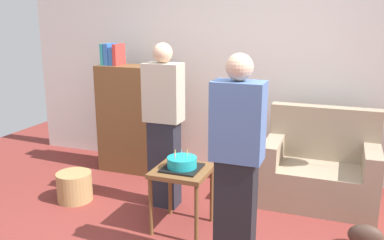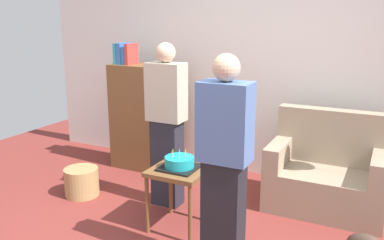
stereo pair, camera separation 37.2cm
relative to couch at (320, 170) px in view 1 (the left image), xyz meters
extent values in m
cube|color=silver|center=(-0.88, 0.63, 1.01)|extent=(6.00, 0.10, 2.70)
cube|color=gray|center=(0.00, -0.06, -0.14)|extent=(1.10, 0.70, 0.40)
cube|color=gray|center=(0.00, 0.21, 0.34)|extent=(1.10, 0.16, 0.56)
cube|color=gray|center=(-0.47, -0.06, 0.18)|extent=(0.16, 0.70, 0.24)
cube|color=gray|center=(0.47, -0.06, 0.18)|extent=(0.16, 0.70, 0.24)
cube|color=brown|center=(-2.22, 0.14, 0.31)|extent=(0.80, 0.36, 1.30)
cube|color=teal|center=(-2.55, 0.14, 1.09)|extent=(0.04, 0.23, 0.25)
cube|color=#3366B7|center=(-2.49, 0.14, 1.09)|extent=(0.06, 0.23, 0.25)
cube|color=#3366B7|center=(-2.43, 0.14, 1.07)|extent=(0.05, 0.22, 0.21)
cube|color=red|center=(-2.37, 0.14, 1.08)|extent=(0.05, 0.23, 0.25)
cube|color=brown|center=(-1.11, -1.01, 0.21)|extent=(0.48, 0.48, 0.04)
cylinder|color=brown|center=(-1.32, -1.22, -0.08)|extent=(0.04, 0.04, 0.53)
cylinder|color=brown|center=(-0.90, -1.22, -0.08)|extent=(0.04, 0.04, 0.53)
cylinder|color=brown|center=(-1.32, -0.80, -0.08)|extent=(0.04, 0.04, 0.53)
cylinder|color=brown|center=(-0.90, -0.80, -0.08)|extent=(0.04, 0.04, 0.53)
cube|color=black|center=(-1.11, -1.01, 0.24)|extent=(0.32, 0.32, 0.02)
cylinder|color=teal|center=(-1.11, -1.01, 0.29)|extent=(0.26, 0.26, 0.09)
cylinder|color=#66B2E5|center=(-1.03, -1.01, 0.36)|extent=(0.01, 0.01, 0.05)
cylinder|color=#F2CC4C|center=(-1.08, -0.96, 0.36)|extent=(0.01, 0.01, 0.06)
cylinder|color=#66B2E5|center=(-1.15, -0.95, 0.36)|extent=(0.01, 0.01, 0.05)
cylinder|color=#F2CC4C|center=(-1.18, -1.01, 0.36)|extent=(0.01, 0.01, 0.06)
cylinder|color=#EA668C|center=(-1.15, -1.07, 0.36)|extent=(0.01, 0.01, 0.06)
cylinder|color=#66B2E5|center=(-1.08, -1.08, 0.36)|extent=(0.01, 0.01, 0.05)
cube|color=#23232D|center=(-1.45, -0.63, 0.10)|extent=(0.28, 0.20, 0.88)
cube|color=#B2A893|center=(-1.45, -0.63, 0.82)|extent=(0.36, 0.22, 0.56)
sphere|color=#D1A889|center=(-1.45, -0.63, 1.19)|extent=(0.19, 0.19, 0.19)
cube|color=black|center=(-0.51, -1.46, 0.10)|extent=(0.28, 0.20, 0.88)
cube|color=#4C6BA3|center=(-0.51, -1.46, 0.82)|extent=(0.36, 0.22, 0.56)
sphere|color=#D1A889|center=(-0.51, -1.46, 1.19)|extent=(0.19, 0.19, 0.19)
cylinder|color=#A88451|center=(-2.38, -0.86, -0.19)|extent=(0.36, 0.36, 0.30)
ellipsoid|color=#473328|center=(0.43, -0.78, -0.24)|extent=(0.28, 0.14, 0.20)
camera|label=1|loc=(0.15, -4.15, 1.52)|focal=38.42mm
camera|label=2|loc=(0.49, -4.00, 1.52)|focal=38.42mm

